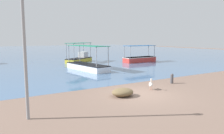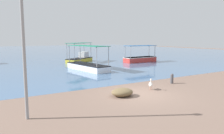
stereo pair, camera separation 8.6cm
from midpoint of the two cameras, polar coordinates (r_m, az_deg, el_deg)
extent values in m
plane|color=#806556|center=(13.97, 7.18, -7.06)|extent=(120.00, 120.00, 0.00)
cube|color=#4E719A|center=(59.25, -23.26, 3.56)|extent=(110.00, 90.00, 0.00)
cube|color=white|center=(24.33, -6.57, 0.03)|extent=(2.55, 6.32, 0.67)
cube|color=black|center=(24.30, -6.58, 0.72)|extent=(2.59, 6.36, 0.08)
cylinder|color=#99999E|center=(22.33, -1.08, 2.82)|extent=(0.08, 0.08, 1.98)
cylinder|color=#99999E|center=(21.45, -4.23, 2.60)|extent=(0.08, 0.08, 1.98)
cylinder|color=#99999E|center=(26.98, -8.52, 3.56)|extent=(0.08, 0.08, 1.98)
cylinder|color=#99999E|center=(26.25, -11.33, 3.38)|extent=(0.08, 0.08, 1.98)
cube|color=#1D7456|center=(24.14, -6.65, 5.53)|extent=(2.62, 6.13, 0.05)
cube|color=gold|center=(32.47, -8.65, 1.82)|extent=(4.92, 3.98, 0.60)
cube|color=black|center=(32.44, -8.66, 2.28)|extent=(4.97, 4.03, 0.08)
cylinder|color=#99999E|center=(30.18, -10.02, 3.99)|extent=(0.08, 0.08, 2.16)
cylinder|color=#99999E|center=(30.91, -11.93, 4.03)|extent=(0.08, 0.08, 2.16)
cylinder|color=#99999E|center=(33.90, -5.76, 4.45)|extent=(0.08, 0.08, 2.16)
cylinder|color=#99999E|center=(34.55, -7.55, 4.48)|extent=(0.08, 0.08, 2.16)
cube|color=#157357|center=(32.31, -8.74, 6.21)|extent=(4.81, 3.95, 0.05)
cube|color=silver|center=(33.33, -7.63, 3.24)|extent=(1.63, 1.57, 0.85)
cube|color=#C43832|center=(32.49, 7.16, 1.97)|extent=(5.24, 1.77, 0.75)
cube|color=silver|center=(32.46, 7.17, 2.56)|extent=(5.28, 1.82, 0.08)
cylinder|color=#99999E|center=(34.45, 9.42, 4.23)|extent=(0.08, 0.08, 1.63)
cylinder|color=#99999E|center=(33.52, 10.95, 4.11)|extent=(0.08, 0.08, 1.63)
cylinder|color=#99999E|center=(31.42, 3.20, 4.01)|extent=(0.08, 0.08, 1.63)
cylinder|color=#99999E|center=(30.40, 4.68, 3.88)|extent=(0.08, 0.08, 1.63)
cube|color=#1B5391|center=(32.36, 7.22, 5.56)|extent=(5.05, 1.86, 0.05)
cylinder|color=#E0997A|center=(15.29, 10.13, -5.42)|extent=(0.03, 0.03, 0.22)
cylinder|color=#E0997A|center=(15.29, 9.76, -5.42)|extent=(0.03, 0.03, 0.22)
ellipsoid|color=white|center=(15.21, 9.97, -4.54)|extent=(0.57, 0.61, 0.32)
ellipsoid|color=white|center=(15.45, 9.93, -4.27)|extent=(0.19, 0.20, 0.10)
cylinder|color=white|center=(15.01, 10.02, -3.82)|extent=(0.07, 0.07, 0.26)
sphere|color=white|center=(14.98, 10.03, -3.21)|extent=(0.11, 0.11, 0.11)
cone|color=#E5933F|center=(14.82, 10.06, -3.37)|extent=(0.23, 0.27, 0.06)
cylinder|color=gray|center=(9.92, -21.99, 2.09)|extent=(0.14, 0.14, 5.33)
cylinder|color=#47474C|center=(17.66, 15.23, -3.15)|extent=(0.23, 0.23, 0.63)
sphere|color=#4C4C51|center=(17.60, 15.26, -2.05)|extent=(0.25, 0.25, 0.25)
ellipsoid|color=brown|center=(13.37, 2.60, -6.59)|extent=(1.38, 1.17, 0.49)
camera|label=1|loc=(0.04, -90.14, -0.02)|focal=35.00mm
camera|label=2|loc=(0.04, 89.86, 0.02)|focal=35.00mm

